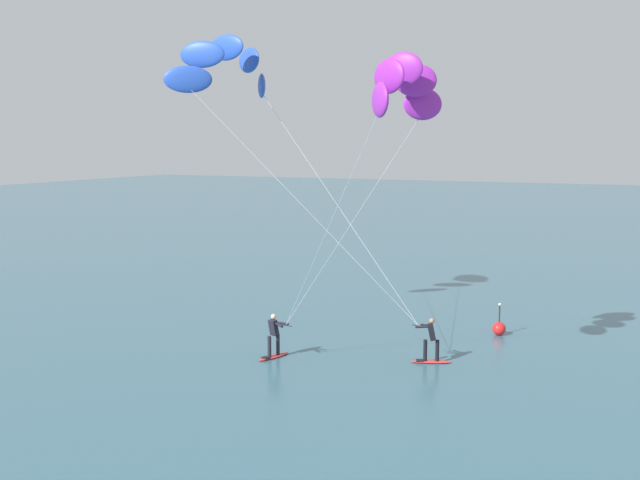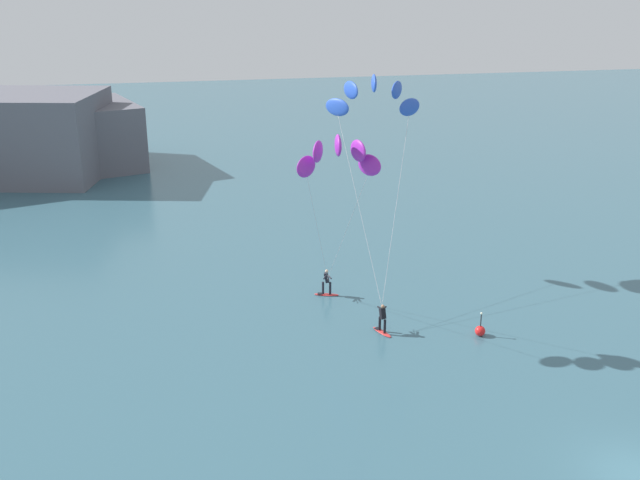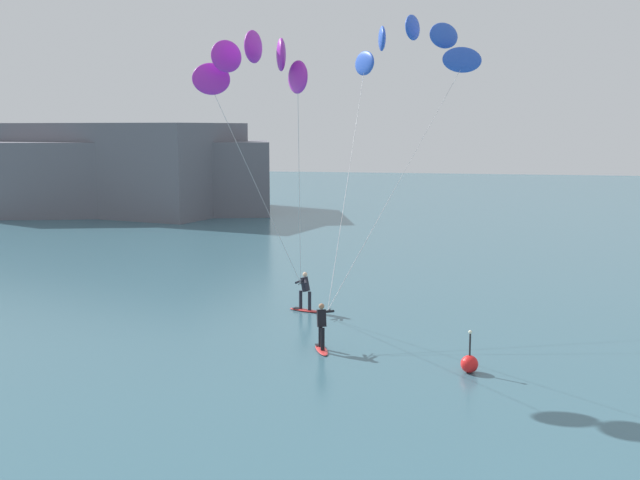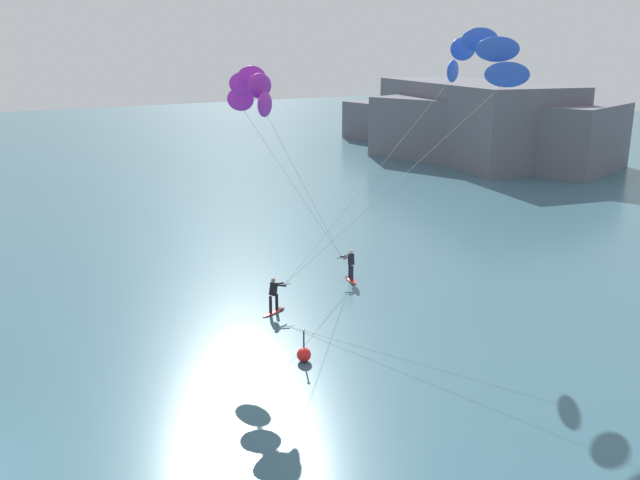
# 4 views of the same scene
# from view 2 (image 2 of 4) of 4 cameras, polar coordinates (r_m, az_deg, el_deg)

# --- Properties ---
(ground_plane) EXTENTS (240.00, 240.00, 0.00)m
(ground_plane) POSITION_cam_2_polar(r_m,az_deg,el_deg) (32.84, 23.23, -16.26)
(ground_plane) COLOR #386070
(kitesurfer_nearshore) EXTENTS (6.03, 12.08, 12.64)m
(kitesurfer_nearshore) POSITION_cam_2_polar(r_m,az_deg,el_deg) (47.02, 4.15, 10.44)
(kitesurfer_nearshore) COLOR red
(kitesurfer_nearshore) RESTS_ON ground
(kitesurfer_mid_water) EXTENTS (4.40, 6.42, 10.97)m
(kitesurfer_mid_water) POSITION_cam_2_polar(r_m,az_deg,el_deg) (37.76, 1.33, 5.85)
(kitesurfer_mid_water) COLOR red
(kitesurfer_mid_water) RESTS_ON ground
(marker_buoy) EXTENTS (0.56, 0.56, 1.38)m
(marker_buoy) POSITION_cam_2_polar(r_m,az_deg,el_deg) (41.38, 12.16, -6.80)
(marker_buoy) COLOR red
(marker_buoy) RESTS_ON ground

